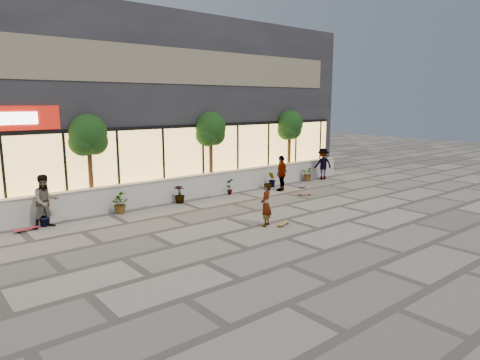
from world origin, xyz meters
TOP-DOWN VIEW (x-y plane):
  - ground at (0.00, 0.00)m, footprint 80.00×80.00m
  - planter_wall at (0.00, 7.00)m, footprint 22.00×0.42m
  - retail_building at (-0.00, 12.49)m, footprint 24.00×9.17m
  - shrub_b at (-5.70, 6.45)m, footprint 0.57×0.57m
  - shrub_c at (-2.90, 6.45)m, footprint 0.68×0.77m
  - shrub_d at (-0.10, 6.45)m, footprint 0.64×0.64m
  - shrub_e at (2.70, 6.45)m, footprint 0.46×0.35m
  - shrub_f at (5.50, 6.45)m, footprint 0.55×0.57m
  - shrub_g at (8.30, 6.45)m, footprint 0.77×0.84m
  - tree_midwest at (-3.50, 7.70)m, footprint 1.60×1.50m
  - tree_mideast at (2.50, 7.70)m, footprint 1.60×1.50m
  - tree_east at (8.00, 7.70)m, footprint 1.60×1.50m
  - skater_center at (0.44, 1.45)m, footprint 0.69×0.62m
  - skater_left at (-5.67, 6.23)m, footprint 0.98×0.80m
  - skater_right_near at (5.23, 5.50)m, footprint 1.13×0.80m
  - skater_right_far at (9.32, 6.30)m, footprint 1.30×0.98m
  - skateboard_center at (0.98, 1.10)m, footprint 0.75×0.39m
  - skateboard_left at (-6.39, 6.20)m, footprint 0.86×0.37m
  - skateboard_right_near at (5.34, 4.03)m, footprint 0.67×0.53m
  - skateboard_right_far at (6.70, 5.42)m, footprint 0.73×0.51m

SIDE VIEW (x-z plane):
  - ground at x=0.00m, z-range 0.00..0.00m
  - skateboard_right_near at x=5.34m, z-range 0.03..0.11m
  - skateboard_center at x=0.98m, z-range 0.03..0.12m
  - skateboard_right_far at x=6.70m, z-range 0.03..0.12m
  - skateboard_left at x=-6.39m, z-range 0.03..0.13m
  - shrub_b at x=-5.70m, z-range 0.00..0.81m
  - shrub_c at x=-2.90m, z-range 0.00..0.81m
  - shrub_d at x=-0.10m, z-range 0.00..0.81m
  - shrub_e at x=2.70m, z-range 0.00..0.81m
  - shrub_f at x=5.50m, z-range 0.00..0.81m
  - shrub_g at x=8.30m, z-range 0.00..0.81m
  - planter_wall at x=0.00m, z-range 0.00..1.04m
  - skater_center at x=0.44m, z-range 0.00..1.57m
  - skater_right_near at x=5.23m, z-range 0.00..1.78m
  - skater_right_far at x=9.32m, z-range 0.00..1.79m
  - skater_left at x=-5.67m, z-range 0.00..1.90m
  - tree_midwest at x=-3.50m, z-range 1.03..4.94m
  - tree_mideast at x=2.50m, z-range 1.03..4.94m
  - tree_east at x=8.00m, z-range 1.03..4.94m
  - retail_building at x=0.00m, z-range 0.00..8.50m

